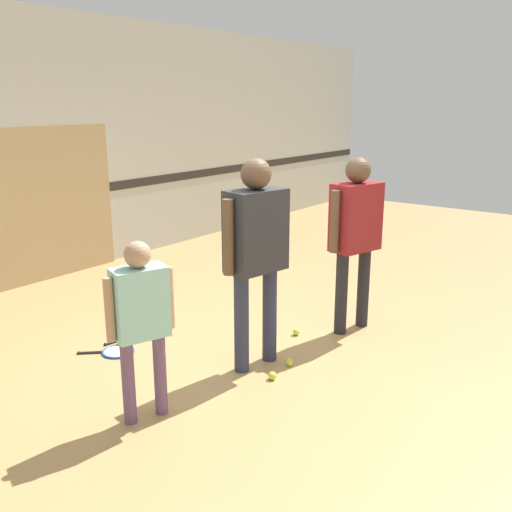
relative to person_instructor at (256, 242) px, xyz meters
The scene contains 12 objects.
ground_plane 1.08m from the person_instructor, 19.11° to the left, with size 16.00×16.00×0.00m, color tan.
wall_back 3.61m from the person_instructor, 87.61° to the left, with size 16.00×0.07×3.20m.
wall_panel 3.51m from the person_instructor, 89.95° to the left, with size 2.69×0.05×1.86m.
person_instructor is the anchor object (origin of this frame).
person_student_left 1.16m from the person_instructor, behind, with size 0.46×0.31×1.27m.
person_student_right 1.20m from the person_instructor, 12.81° to the right, with size 0.61×0.37×1.66m.
racket_spare_on_floor 1.64m from the person_instructor, 116.46° to the left, with size 0.45×0.47×0.03m.
racket_second_spare 1.66m from the person_instructor, 99.86° to the left, with size 0.49×0.30×0.03m.
tennis_ball_near_instructor 1.07m from the person_instructor, 56.81° to the right, with size 0.07×0.07×0.07m, color #CCE038.
tennis_ball_by_spare_racket 1.65m from the person_instructor, 109.98° to the left, with size 0.07×0.07×0.07m, color #CCE038.
tennis_ball_stray_left 1.07m from the person_instructor, 116.78° to the right, with size 0.07×0.07×0.07m, color #CCE038.
tennis_ball_stray_right 1.26m from the person_instructor, ahead, with size 0.07×0.07×0.07m, color #CCE038.
Camera 1 is at (-3.64, -2.71, 2.15)m, focal length 40.00 mm.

